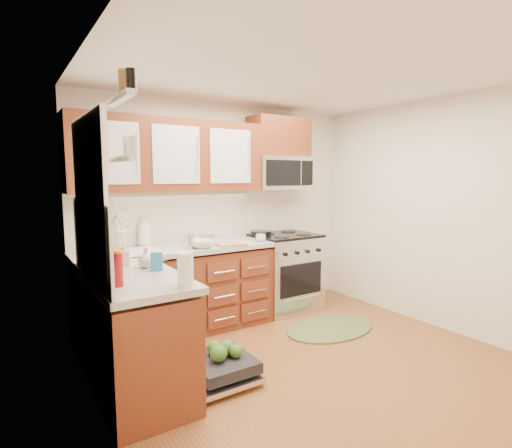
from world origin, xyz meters
TOP-DOWN VIEW (x-y plane):
  - floor at (0.00, 0.00)m, footprint 3.50×3.50m
  - ceiling at (0.00, 0.00)m, footprint 3.50×3.50m
  - wall_back at (0.00, 1.75)m, footprint 3.50×0.04m
  - wall_left at (-1.75, 0.00)m, footprint 0.04×3.50m
  - wall_right at (1.75, 0.00)m, footprint 0.04×3.50m
  - base_cabinet_back at (-0.73, 1.45)m, footprint 2.05×0.60m
  - base_cabinet_left at (-1.45, 0.52)m, footprint 0.60×1.25m
  - countertop_back at (-0.72, 1.44)m, footprint 2.07×0.64m
  - countertop_left at (-1.44, 0.53)m, footprint 0.64×1.27m
  - backsplash_back at (-0.73, 1.74)m, footprint 2.05×0.02m
  - backsplash_left at (-1.74, 0.52)m, footprint 0.02×1.25m
  - upper_cabinets at (-0.73, 1.57)m, footprint 2.05×0.35m
  - cabinet_over_mw at (0.68, 1.57)m, footprint 0.76×0.35m
  - range at (0.68, 1.43)m, footprint 0.76×0.64m
  - microwave at (0.68, 1.55)m, footprint 0.76×0.38m
  - sink at (-1.25, 1.42)m, footprint 0.62×0.50m
  - dishwasher at (-0.86, 0.30)m, footprint 0.70×0.60m
  - window at (-1.74, 0.50)m, footprint 0.03×1.05m
  - window_blind at (-1.71, 0.50)m, footprint 0.02×0.96m
  - shelf_upper at (-1.72, -0.35)m, footprint 0.04×0.40m
  - shelf_lower at (-1.72, -0.35)m, footprint 0.04×0.40m
  - rug at (0.69, 0.62)m, footprint 1.22×0.97m
  - skillet at (0.40, 1.55)m, footprint 0.33×0.33m
  - stock_pot at (-0.37, 1.46)m, footprint 0.22×0.22m
  - cutting_board at (-0.20, 1.22)m, footprint 0.31×0.22m
  - canister at (-0.65, 1.30)m, footprint 0.11×0.11m
  - paper_towel_roll at (-1.25, -0.02)m, footprint 0.13×0.13m
  - mustard_bottle at (-1.62, 0.28)m, footprint 0.10×0.10m
  - red_bottle at (-1.62, 0.24)m, footprint 0.08×0.08m
  - wooden_box at (-1.49, 0.91)m, footprint 0.16×0.13m
  - blue_carton at (-1.25, 0.55)m, footprint 0.11×0.09m
  - bowl_a at (-0.47, 1.55)m, footprint 0.24×0.24m
  - bowl_b at (-0.52, 1.26)m, footprint 0.30×0.30m
  - cup at (0.20, 1.25)m, footprint 0.11×0.11m
  - soap_bottle_a at (-1.00, 1.68)m, footprint 0.17×0.17m
  - soap_bottle_b at (-1.41, 0.87)m, footprint 0.11×0.11m
  - soap_bottle_c at (-1.29, 0.69)m, footprint 0.17×0.17m

SIDE VIEW (x-z plane):
  - floor at x=0.00m, z-range 0.00..0.00m
  - rug at x=0.69m, z-range 0.00..0.02m
  - dishwasher at x=-0.86m, z-range 0.00..0.20m
  - base_cabinet_back at x=-0.73m, z-range 0.00..0.85m
  - base_cabinet_left at x=-1.45m, z-range 0.00..0.85m
  - range at x=0.68m, z-range 0.00..0.95m
  - sink at x=-1.25m, z-range 0.67..0.93m
  - countertop_back at x=-0.72m, z-range 0.88..0.93m
  - countertop_left at x=-1.44m, z-range 0.88..0.93m
  - cutting_board at x=-0.20m, z-range 0.93..0.95m
  - bowl_a at x=-0.47m, z-range 0.93..0.98m
  - bowl_b at x=-0.52m, z-range 0.93..1.01m
  - cup at x=0.20m, z-range 0.93..1.01m
  - skillet at x=0.40m, z-range 0.95..1.00m
  - stock_pot at x=-0.37m, z-range 0.93..1.03m
  - wooden_box at x=-1.49m, z-range 0.93..1.07m
  - blue_carton at x=-1.25m, z-range 0.93..1.07m
  - canister at x=-0.65m, z-range 0.93..1.08m
  - soap_bottle_c at x=-1.29m, z-range 0.93..1.09m
  - soap_bottle_b at x=-1.41m, z-range 0.93..1.11m
  - red_bottle at x=-1.62m, z-range 0.93..1.15m
  - paper_towel_roll at x=-1.25m, z-range 0.93..1.16m
  - mustard_bottle at x=-1.62m, z-range 0.93..1.17m
  - soap_bottle_a at x=-1.00m, z-range 0.93..1.26m
  - backsplash_back at x=-0.73m, z-range 0.93..1.49m
  - backsplash_left at x=-1.74m, z-range 0.93..1.49m
  - wall_back at x=0.00m, z-range 0.00..2.50m
  - wall_left at x=-1.75m, z-range 0.00..2.50m
  - wall_right at x=1.75m, z-range 0.00..2.50m
  - window at x=-1.74m, z-range 1.02..2.08m
  - microwave at x=0.68m, z-range 1.50..1.90m
  - shelf_lower at x=-1.72m, z-range 1.74..1.76m
  - upper_cabinets at x=-0.73m, z-range 1.50..2.25m
  - window_blind at x=-1.71m, z-range 1.68..2.08m
  - shelf_upper at x=-1.72m, z-range 2.03..2.06m
  - cabinet_over_mw at x=0.68m, z-range 1.90..2.37m
  - ceiling at x=0.00m, z-range 2.50..2.50m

